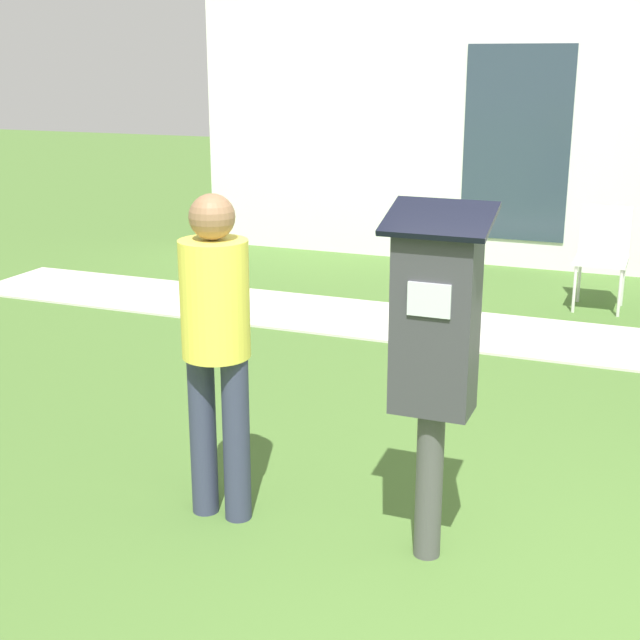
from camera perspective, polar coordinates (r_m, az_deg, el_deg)
The scene contains 4 objects.
sidewalk at distance 7.27m, azimuth 19.35°, elevation -1.71°, with size 12.00×1.10×0.02m.
parking_meter at distance 3.77m, azimuth 7.35°, elevation -1.27°, with size 0.44×0.31×1.59m.
person_standing at distance 4.15m, azimuth -6.67°, elevation -0.87°, with size 0.32×0.32×1.58m.
outdoor_chair_left at distance 8.32m, azimuth 17.66°, elevation 4.35°, with size 0.44×0.44×0.90m.
Camera 1 is at (0.18, -3.01, 2.15)m, focal length 50.00 mm.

